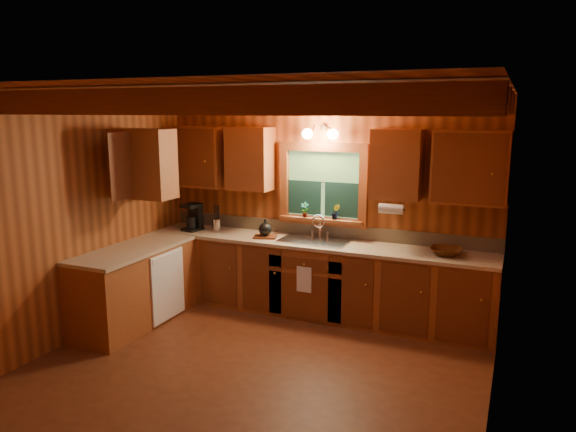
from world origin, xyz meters
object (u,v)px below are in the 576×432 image
at_px(coffee_maker, 194,217).
at_px(wicker_basket, 446,251).
at_px(sink, 315,245).
at_px(cutting_board, 265,237).

bearing_deg(coffee_maker, wicker_basket, 11.04).
relative_size(sink, coffee_maker, 2.34).
distance_m(coffee_maker, wicker_basket, 3.19).
bearing_deg(wicker_basket, cutting_board, -178.78).
bearing_deg(sink, wicker_basket, -1.27).
bearing_deg(sink, coffee_maker, -178.27).
xyz_separation_m(sink, wicker_basket, (1.52, -0.03, 0.09)).
xyz_separation_m(coffee_maker, wicker_basket, (3.19, 0.02, -0.13)).
bearing_deg(cutting_board, coffee_maker, 161.11).
xyz_separation_m(coffee_maker, cutting_board, (1.05, -0.03, -0.16)).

